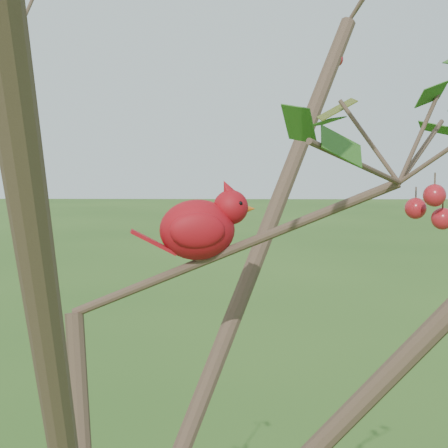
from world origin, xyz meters
TOP-DOWN VIEW (x-y plane):
  - crabapple_tree at (0.03, -0.02)m, footprint 2.35×2.05m
  - cardinal at (0.20, 0.08)m, footprint 0.23×0.13m
  - distant_trees at (2.66, 23.98)m, footprint 40.40×15.31m

SIDE VIEW (x-z plane):
  - distant_trees at x=2.66m, z-range -0.24..3.08m
  - cardinal at x=0.20m, z-range 2.04..2.20m
  - crabapple_tree at x=0.03m, z-range 0.65..3.60m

